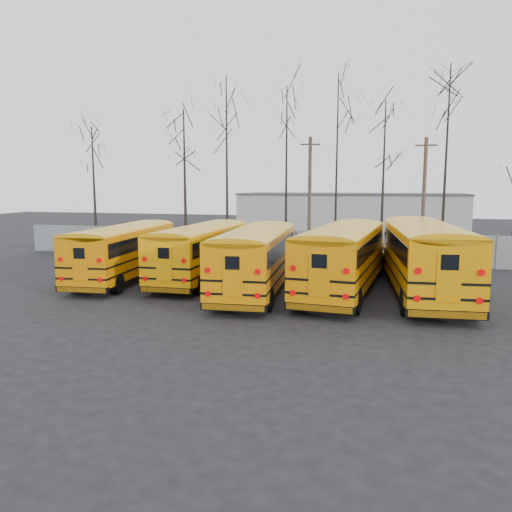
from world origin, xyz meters
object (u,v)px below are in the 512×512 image
(utility_pole_right, at_px, (424,196))
(bus_e, at_px, (424,252))
(bus_b, at_px, (202,247))
(utility_pole_left, at_px, (310,192))
(bus_a, at_px, (125,247))
(bus_d, at_px, (344,253))
(bus_c, at_px, (257,254))

(utility_pole_right, bearing_deg, bus_e, -93.47)
(bus_b, xyz_separation_m, utility_pole_left, (3.38, 14.22, 2.67))
(bus_e, bearing_deg, bus_a, 175.03)
(bus_a, bearing_deg, bus_e, -4.96)
(bus_e, xyz_separation_m, utility_pole_right, (0.69, 13.10, 2.22))
(bus_b, xyz_separation_m, bus_d, (7.39, -1.27, 0.14))
(bus_d, bearing_deg, bus_e, 11.42)
(bus_c, bearing_deg, utility_pole_right, 56.29)
(bus_e, xyz_separation_m, utility_pole_left, (-7.53, 15.07, 2.43))
(bus_b, relative_size, bus_d, 0.92)
(bus_a, height_order, bus_e, bus_e)
(bus_e, relative_size, utility_pole_right, 1.49)
(bus_e, bearing_deg, bus_d, -178.62)
(bus_a, relative_size, utility_pole_right, 1.30)
(bus_a, relative_size, bus_c, 0.96)
(utility_pole_left, xyz_separation_m, utility_pole_right, (8.22, -1.97, -0.21))
(bus_a, distance_m, bus_b, 4.00)
(bus_b, height_order, bus_c, bus_c)
(utility_pole_left, bearing_deg, utility_pole_right, -22.51)
(bus_d, distance_m, utility_pole_right, 14.34)
(bus_e, relative_size, utility_pole_left, 1.42)
(bus_b, bearing_deg, bus_e, -5.32)
(utility_pole_right, bearing_deg, bus_a, -140.10)
(bus_d, bearing_deg, utility_pole_left, 109.32)
(utility_pole_left, height_order, utility_pole_right, utility_pole_left)
(bus_e, distance_m, utility_pole_right, 13.31)
(bus_c, xyz_separation_m, bus_e, (7.40, 1.25, 0.17))
(utility_pole_right, bearing_deg, bus_c, -119.88)
(bus_d, xyz_separation_m, utility_pole_left, (-4.01, 15.48, 2.53))
(bus_b, bearing_deg, bus_c, -31.86)
(bus_b, distance_m, bus_d, 7.50)
(bus_a, bearing_deg, bus_c, -14.31)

